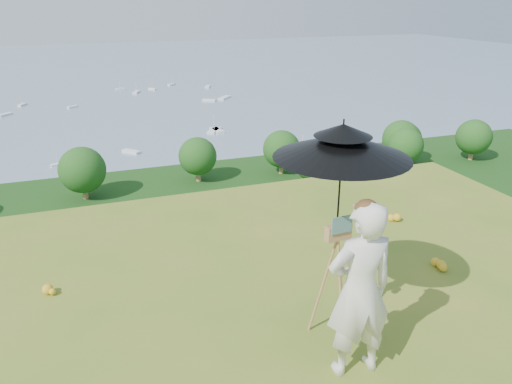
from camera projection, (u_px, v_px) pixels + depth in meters
name	position (u px, v px, depth m)	size (l,w,h in m)	color
shoreline_tier	(100.00, 254.00, 81.99)	(170.00, 28.00, 8.00)	gray
bay_water	(76.00, 85.00, 225.65)	(700.00, 700.00, 0.00)	#7493A6
slope_trees	(104.00, 249.00, 39.30)	(110.00, 50.00, 6.00)	#1E4514
harbor_town	(96.00, 218.00, 79.61)	(110.00, 22.00, 5.00)	beige
moored_boats	(38.00, 127.00, 152.43)	(140.00, 140.00, 0.70)	white
painter	(360.00, 291.00, 4.79)	(0.68, 0.45, 1.87)	white
field_easel	(335.00, 276.00, 5.41)	(0.56, 0.56, 1.47)	#AE7648
sun_umbrella	(340.00, 180.00, 5.04)	(1.38, 1.38, 1.26)	black
painter_cap	(367.00, 206.00, 4.46)	(0.22, 0.26, 0.10)	#C66F6C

